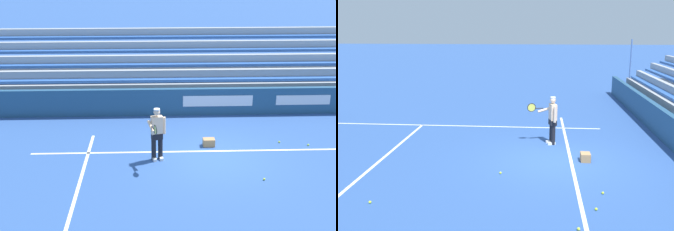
% 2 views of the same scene
% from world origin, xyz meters
% --- Properties ---
extents(ground_plane, '(160.00, 160.00, 0.00)m').
position_xyz_m(ground_plane, '(0.00, 0.00, 0.00)').
color(ground_plane, '#2D5193').
extents(court_baseline_white, '(12.00, 0.10, 0.01)m').
position_xyz_m(court_baseline_white, '(0.00, -0.50, 0.00)').
color(court_baseline_white, white).
rests_on(court_baseline_white, ground).
extents(court_sideline_white, '(0.10, 12.00, 0.01)m').
position_xyz_m(court_sideline_white, '(4.11, 4.00, 0.00)').
color(court_sideline_white, white).
rests_on(court_sideline_white, ground).
extents(back_wall_sponsor_board, '(25.98, 0.25, 1.10)m').
position_xyz_m(back_wall_sponsor_board, '(-0.01, -4.11, 0.55)').
color(back_wall_sponsor_board, navy).
rests_on(back_wall_sponsor_board, ground).
extents(bleacher_stand, '(24.69, 3.20, 3.40)m').
position_xyz_m(bleacher_stand, '(0.00, -6.34, 0.76)').
color(bleacher_stand, '#9EA3A8').
rests_on(bleacher_stand, ground).
extents(tennis_player, '(0.59, 1.06, 1.71)m').
position_xyz_m(tennis_player, '(1.84, 0.07, 0.89)').
color(tennis_player, black).
rests_on(tennis_player, ground).
extents(ball_box_cardboard, '(0.40, 0.30, 0.26)m').
position_xyz_m(ball_box_cardboard, '(0.05, -0.95, 0.13)').
color(ball_box_cardboard, '#A87F51').
rests_on(ball_box_cardboard, ground).
extents(tennis_ball_near_player, '(0.07, 0.07, 0.07)m').
position_xyz_m(tennis_ball_near_player, '(-3.36, -0.82, 0.03)').
color(tennis_ball_near_player, '#CCE533').
rests_on(tennis_ball_near_player, ground).
extents(tennis_ball_stray_back, '(0.07, 0.07, 0.07)m').
position_xyz_m(tennis_ball_stray_back, '(-1.27, 1.60, 0.03)').
color(tennis_ball_stray_back, '#CCE533').
rests_on(tennis_ball_stray_back, ground).
extents(tennis_ball_toward_net, '(0.07, 0.07, 0.07)m').
position_xyz_m(tennis_ball_toward_net, '(-2.43, -1.11, 0.03)').
color(tennis_ball_toward_net, '#CCE533').
rests_on(tennis_ball_toward_net, ground).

